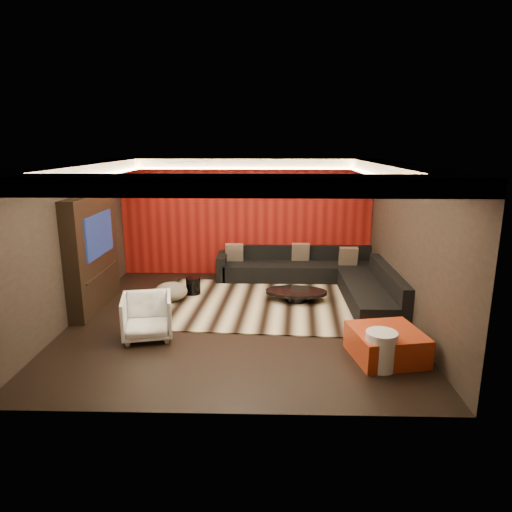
{
  "coord_description": "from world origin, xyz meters",
  "views": [
    {
      "loc": [
        0.52,
        -7.83,
        3.16
      ],
      "look_at": [
        0.3,
        0.6,
        1.05
      ],
      "focal_mm": 32.0,
      "sensor_mm": 36.0,
      "label": 1
    }
  ],
  "objects_px": {
    "orange_ottoman": "(386,344)",
    "armchair": "(147,317)",
    "drum_stool": "(193,286)",
    "coffee_table": "(296,295)",
    "sectional_sofa": "(322,277)",
    "white_side_table": "(381,350)"
  },
  "relations": [
    {
      "from": "white_side_table",
      "to": "coffee_table",
      "type": "bearing_deg",
      "value": 110.17
    },
    {
      "from": "coffee_table",
      "to": "drum_stool",
      "type": "bearing_deg",
      "value": 170.7
    },
    {
      "from": "drum_stool",
      "to": "coffee_table",
      "type": "bearing_deg",
      "value": -9.3
    },
    {
      "from": "white_side_table",
      "to": "sectional_sofa",
      "type": "bearing_deg",
      "value": 96.35
    },
    {
      "from": "coffee_table",
      "to": "armchair",
      "type": "xyz_separation_m",
      "value": [
        -2.57,
        -1.84,
        0.24
      ]
    },
    {
      "from": "drum_stool",
      "to": "orange_ottoman",
      "type": "distance_m",
      "value": 4.4
    },
    {
      "from": "armchair",
      "to": "orange_ottoman",
      "type": "bearing_deg",
      "value": -22.07
    },
    {
      "from": "white_side_table",
      "to": "orange_ottoman",
      "type": "bearing_deg",
      "value": 63.79
    },
    {
      "from": "drum_stool",
      "to": "white_side_table",
      "type": "distance_m",
      "value": 4.5
    },
    {
      "from": "white_side_table",
      "to": "armchair",
      "type": "relative_size",
      "value": 0.69
    },
    {
      "from": "coffee_table",
      "to": "armchair",
      "type": "height_order",
      "value": "armchair"
    },
    {
      "from": "sectional_sofa",
      "to": "white_side_table",
      "type": "bearing_deg",
      "value": -83.65
    },
    {
      "from": "white_side_table",
      "to": "armchair",
      "type": "height_order",
      "value": "armchair"
    },
    {
      "from": "drum_stool",
      "to": "armchair",
      "type": "distance_m",
      "value": 2.24
    },
    {
      "from": "armchair",
      "to": "sectional_sofa",
      "type": "xyz_separation_m",
      "value": [
        3.19,
        2.7,
        -0.11
      ]
    },
    {
      "from": "drum_stool",
      "to": "sectional_sofa",
      "type": "relative_size",
      "value": 0.1
    },
    {
      "from": "coffee_table",
      "to": "armchair",
      "type": "distance_m",
      "value": 3.17
    },
    {
      "from": "coffee_table",
      "to": "white_side_table",
      "type": "relative_size",
      "value": 2.23
    },
    {
      "from": "orange_ottoman",
      "to": "sectional_sofa",
      "type": "bearing_deg",
      "value": 99.79
    },
    {
      "from": "orange_ottoman",
      "to": "armchair",
      "type": "xyz_separation_m",
      "value": [
        -3.77,
        0.63,
        0.15
      ]
    },
    {
      "from": "orange_ottoman",
      "to": "armchair",
      "type": "bearing_deg",
      "value": 170.45
    },
    {
      "from": "coffee_table",
      "to": "drum_stool",
      "type": "xyz_separation_m",
      "value": [
        -2.16,
        0.35,
        0.07
      ]
    }
  ]
}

